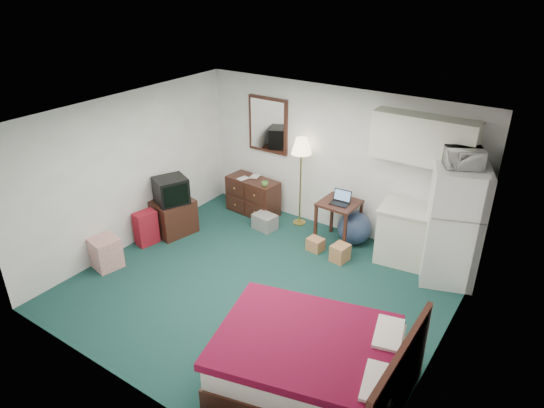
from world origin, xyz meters
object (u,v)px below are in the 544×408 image
Objects in this scene: floor_lamp at (300,182)px; kitchen_counter at (406,235)px; bed at (309,362)px; desk at (338,223)px; tv_stand at (173,216)px; fridge at (453,226)px; suitcase at (146,228)px; dresser at (253,196)px.

floor_lamp is 1.80× the size of kitchen_counter.
floor_lamp is at bearing 168.89° from kitchen_counter.
bed is at bearing -96.68° from kitchen_counter.
desk is 3.14m from bed.
tv_stand is at bearing -166.80° from kitchen_counter.
suitcase is at bearing -177.49° from fridge.
kitchen_counter is 1.36× the size of tv_stand.
dresser reaches higher than bed.
fridge reaches higher than kitchen_counter.
fridge is 4.55m from tv_stand.
desk is (1.83, -0.12, 0.04)m from dresser.
fridge reaches higher than tv_stand.
tv_stand is (-4.33, -1.25, -0.58)m from fridge.
floor_lamp is (0.95, 0.12, 0.47)m from dresser.
fridge is at bearing 2.96° from dresser.
tv_stand is at bearing -137.86° from floor_lamp.
bed is at bearing -122.09° from fridge.
tv_stand is (-3.69, 1.66, -0.01)m from bed.
kitchen_counter is 0.82m from fridge.
tv_stand is at bearing -151.59° from desk.
floor_lamp reaches higher than suitcase.
bed is (2.97, -3.04, -0.03)m from dresser.
floor_lamp is 1.01m from desk.
suitcase is at bearing -107.43° from dresser.
suitcase is (-1.74, -2.04, -0.51)m from floor_lamp.
floor_lamp is 2.78× the size of suitcase.
desk is 0.43× the size of fridge.
floor_lamp reaches higher than bed.
desk is at bearing 97.15° from bed.
dresser reaches higher than tv_stand.
suitcase is at bearing -143.52° from desk.
desk is 0.85× the size of kitchen_counter.
dresser is at bearing 75.20° from tv_stand.
tv_stand is (-3.65, -1.37, -0.15)m from kitchen_counter.
dresser is 2.08m from suitcase.
desk is 1.12m from kitchen_counter.
floor_lamp reaches higher than desk.
suitcase is (-4.42, -1.79, -0.59)m from fridge.
bed is at bearing -4.88° from suitcase.
bed is (2.03, -3.16, -0.49)m from floor_lamp.
fridge is (2.68, -0.25, 0.08)m from floor_lamp.
kitchen_counter is 3.90m from tv_stand.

